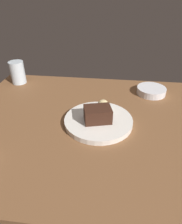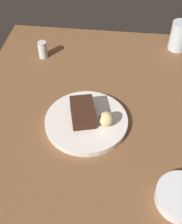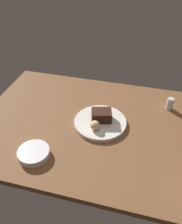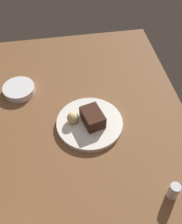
% 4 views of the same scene
% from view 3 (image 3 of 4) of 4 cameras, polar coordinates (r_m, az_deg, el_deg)
% --- Properties ---
extents(dining_table, '(1.20, 0.84, 0.03)m').
position_cam_3_polar(dining_table, '(1.20, 0.69, -3.51)').
color(dining_table, brown).
rests_on(dining_table, ground).
extents(dessert_plate, '(0.27, 0.27, 0.02)m').
position_cam_3_polar(dessert_plate, '(1.19, 2.28, -2.57)').
color(dessert_plate, white).
rests_on(dessert_plate, dining_table).
extents(chocolate_cake_slice, '(0.11, 0.09, 0.06)m').
position_cam_3_polar(chocolate_cake_slice, '(1.17, 2.57, -0.84)').
color(chocolate_cake_slice, '#381E14').
rests_on(chocolate_cake_slice, dessert_plate).
extents(bread_roll, '(0.05, 0.05, 0.05)m').
position_cam_3_polar(bread_roll, '(1.12, 0.97, -3.28)').
color(bread_roll, '#DBC184').
rests_on(bread_roll, dessert_plate).
extents(salt_shaker, '(0.04, 0.04, 0.07)m').
position_cam_3_polar(salt_shaker, '(1.34, 18.75, 1.92)').
color(salt_shaker, silver).
rests_on(salt_shaker, dining_table).
extents(side_bowl, '(0.14, 0.14, 0.03)m').
position_cam_3_polar(side_bowl, '(1.06, -13.82, -9.77)').
color(side_bowl, silver).
rests_on(side_bowl, dining_table).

